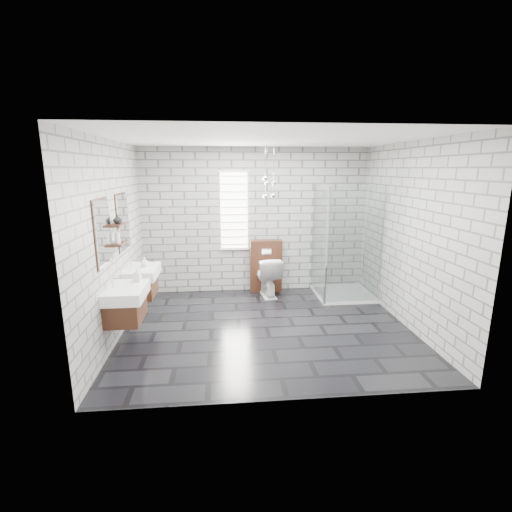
{
  "coord_description": "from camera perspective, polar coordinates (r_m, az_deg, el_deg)",
  "views": [
    {
      "loc": [
        -0.64,
        -5.11,
        2.31
      ],
      "look_at": [
        -0.13,
        0.35,
        1.02
      ],
      "focal_mm": 26.0,
      "sensor_mm": 36.0,
      "label": 1
    }
  ],
  "objects": [
    {
      "name": "pendant_cluster",
      "position": [
        6.54,
        1.98,
        10.66
      ],
      "size": [
        0.26,
        0.24,
        0.9
      ],
      "color": "silver",
      "rests_on": "ceiling"
    },
    {
      "name": "soap_bottle_c",
      "position": [
        5.25,
        -20.56,
        2.79
      ],
      "size": [
        0.09,
        0.09,
        0.2
      ],
      "primitive_type": "imported",
      "rotation": [
        0.0,
        0.0,
        0.24
      ],
      "color": "#B2B2B2",
      "rests_on": "shelf_lower"
    },
    {
      "name": "wall_front",
      "position": [
        3.5,
        5.4,
        -2.75
      ],
      "size": [
        4.2,
        0.02,
        2.7
      ],
      "primitive_type": "cube",
      "color": "#A3A39E",
      "rests_on": "floor"
    },
    {
      "name": "wall_left",
      "position": [
        5.4,
        -21.08,
        2.13
      ],
      "size": [
        0.02,
        3.6,
        2.7
      ],
      "primitive_type": "cube",
      "color": "#A3A39E",
      "rests_on": "floor"
    },
    {
      "name": "shelf_upper",
      "position": [
        5.3,
        -20.59,
        4.49
      ],
      "size": [
        0.14,
        0.3,
        0.03
      ],
      "primitive_type": "cube",
      "color": "#442315",
      "rests_on": "wall_left"
    },
    {
      "name": "shelf_lower",
      "position": [
        5.34,
        -20.37,
        1.74
      ],
      "size": [
        0.14,
        0.3,
        0.03
      ],
      "primitive_type": "cube",
      "color": "#442315",
      "rests_on": "wall_left"
    },
    {
      "name": "shower_enclosure",
      "position": [
        6.89,
        12.93,
        -2.28
      ],
      "size": [
        1.0,
        1.0,
        2.03
      ],
      "color": "white",
      "rests_on": "floor"
    },
    {
      "name": "soap_bottle_b",
      "position": [
        5.91,
        -16.79,
        -0.89
      ],
      "size": [
        0.12,
        0.12,
        0.15
      ],
      "primitive_type": "imported",
      "rotation": [
        0.0,
        0.0,
        0.06
      ],
      "color": "#B2B2B2",
      "rests_on": "vanity_right"
    },
    {
      "name": "cistern_panel",
      "position": [
        7.1,
        1.52,
        -1.51
      ],
      "size": [
        0.6,
        0.2,
        1.0
      ],
      "primitive_type": "cube",
      "color": "#442315",
      "rests_on": "floor"
    },
    {
      "name": "floor",
      "position": [
        5.65,
        1.63,
        -10.99
      ],
      "size": [
        4.2,
        3.6,
        0.02
      ],
      "primitive_type": "cube",
      "color": "black",
      "rests_on": "ground"
    },
    {
      "name": "flush_plate",
      "position": [
        6.93,
        1.64,
        0.67
      ],
      "size": [
        0.18,
        0.01,
        0.12
      ],
      "primitive_type": "cube",
      "color": "silver",
      "rests_on": "cistern_panel"
    },
    {
      "name": "window",
      "position": [
        6.94,
        -3.4,
        6.96
      ],
      "size": [
        0.56,
        0.05,
        1.48
      ],
      "color": "white",
      "rests_on": "wall_back"
    },
    {
      "name": "wall_right",
      "position": [
        5.88,
        22.6,
        2.85
      ],
      "size": [
        0.02,
        3.6,
        2.7
      ],
      "primitive_type": "cube",
      "color": "#A3A39E",
      "rests_on": "floor"
    },
    {
      "name": "toilet",
      "position": [
        6.89,
        1.76,
        -3.11
      ],
      "size": [
        0.49,
        0.76,
        0.73
      ],
      "primitive_type": "imported",
      "rotation": [
        0.0,
        0.0,
        3.26
      ],
      "color": "white",
      "rests_on": "floor"
    },
    {
      "name": "soap_bottle_a",
      "position": [
        5.16,
        -17.81,
        -2.76
      ],
      "size": [
        0.1,
        0.1,
        0.19
      ],
      "primitive_type": "imported",
      "rotation": [
        0.0,
        0.0,
        -0.16
      ],
      "color": "#B2B2B2",
      "rests_on": "vanity_left"
    },
    {
      "name": "vanity_right",
      "position": [
        5.93,
        -17.54,
        -2.56
      ],
      "size": [
        0.47,
        0.7,
        1.57
      ],
      "color": "#442315",
      "rests_on": "wall_left"
    },
    {
      "name": "ceiling",
      "position": [
        5.17,
        1.84,
        17.69
      ],
      "size": [
        4.2,
        3.6,
        0.02
      ],
      "primitive_type": "cube",
      "color": "white",
      "rests_on": "wall_back"
    },
    {
      "name": "vanity_left",
      "position": [
        5.03,
        -19.76,
        -5.53
      ],
      "size": [
        0.47,
        0.7,
        1.57
      ],
      "color": "#442315",
      "rests_on": "wall_left"
    },
    {
      "name": "vase",
      "position": [
        5.3,
        -20.53,
        5.32
      ],
      "size": [
        0.15,
        0.15,
        0.12
      ],
      "primitive_type": "imported",
      "rotation": [
        0.0,
        0.0,
        0.36
      ],
      "color": "#B2B2B2",
      "rests_on": "shelf_upper"
    },
    {
      "name": "wall_back",
      "position": [
        7.02,
        -0.1,
        5.4
      ],
      "size": [
        4.2,
        0.02,
        2.7
      ],
      "primitive_type": "cube",
      "color": "#A3A39E",
      "rests_on": "floor"
    }
  ]
}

